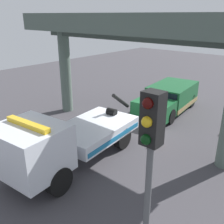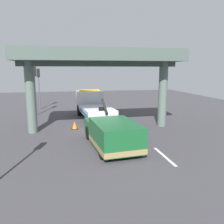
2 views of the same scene
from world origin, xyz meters
The scene contains 10 objects.
ground_plane centered at (0.00, 0.00, -0.05)m, with size 60.00×40.00×0.10m, color #423F44.
lane_stripe_west centered at (-6.00, -2.35, 0.00)m, with size 2.60×0.16×0.01m, color silver.
lane_stripe_mid centered at (0.00, -2.35, 0.00)m, with size 2.60×0.16×0.01m, color silver.
lane_stripe_east centered at (6.00, -2.35, 0.00)m, with size 2.60×0.16×0.01m, color silver.
tow_truck_white centered at (4.40, 0.08, 1.20)m, with size 7.34×2.96×2.46m.
towed_van_green centered at (-4.06, -0.01, 0.78)m, with size 5.38×2.66×1.58m.
overpass_structure centered at (0.07, 0.00, 5.02)m, with size 3.60×11.68×5.77m.
traffic_light_far centered at (6.52, 5.29, 3.36)m, with size 0.39×0.32×4.62m.
traffic_light_mid centered at (10.02, 5.29, 3.23)m, with size 0.39×0.32×4.44m.
traffic_cone_orange centered at (0.45, 1.91, 0.26)m, with size 0.47×0.47×0.56m.
Camera 2 is at (-16.41, 2.54, 4.41)m, focal length 36.93 mm.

